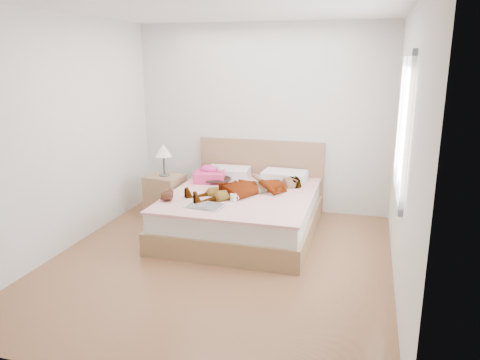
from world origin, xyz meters
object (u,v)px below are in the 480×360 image
(bed, at_px, (244,209))
(plush_toy, at_px, (168,195))
(coffee_mug, at_px, (234,198))
(woman, at_px, (249,185))
(nightstand, at_px, (165,192))
(magazine, at_px, (204,206))
(towel, at_px, (209,175))
(phone, at_px, (220,169))

(bed, xyz_separation_m, plush_toy, (-0.76, -0.62, 0.30))
(coffee_mug, bearing_deg, woman, 77.62)
(bed, xyz_separation_m, nightstand, (-1.18, 0.22, 0.06))
(bed, distance_m, magazine, 0.81)
(magazine, distance_m, coffee_mug, 0.39)
(towel, bearing_deg, nightstand, -169.54)
(phone, xyz_separation_m, towel, (-0.15, 0.01, -0.10))
(coffee_mug, bearing_deg, magazine, -132.25)
(woman, relative_size, coffee_mug, 13.65)
(woman, height_order, magazine, woman)
(towel, relative_size, magazine, 1.07)
(phone, distance_m, nightstand, 0.85)
(phone, xyz_separation_m, plush_toy, (-0.34, -0.95, -0.12))
(nightstand, bearing_deg, coffee_mug, -29.47)
(plush_toy, bearing_deg, woman, 33.36)
(woman, distance_m, nightstand, 1.32)
(bed, bearing_deg, towel, 149.93)
(woman, height_order, plush_toy, woman)
(plush_toy, bearing_deg, nightstand, 116.63)
(nightstand, bearing_deg, plush_toy, -63.37)
(woman, relative_size, bed, 0.75)
(magazine, distance_m, plush_toy, 0.51)
(phone, xyz_separation_m, coffee_mug, (0.42, -0.77, -0.14))
(towel, bearing_deg, plush_toy, -100.84)
(towel, bearing_deg, bed, -30.07)
(phone, relative_size, nightstand, 0.10)
(towel, xyz_separation_m, magazine, (0.31, -1.06, -0.08))
(phone, relative_size, towel, 0.20)
(woman, distance_m, magazine, 0.75)
(towel, bearing_deg, woman, -31.81)
(towel, relative_size, coffee_mug, 4.18)
(towel, distance_m, nightstand, 0.67)
(woman, height_order, coffee_mug, woman)
(magazine, relative_size, nightstand, 0.44)
(magazine, bearing_deg, phone, 98.54)
(coffee_mug, distance_m, plush_toy, 0.78)
(towel, distance_m, plush_toy, 0.97)
(coffee_mug, bearing_deg, nightstand, 150.53)
(towel, distance_m, magazine, 1.11)
(phone, bearing_deg, woman, -80.93)
(woman, bearing_deg, nightstand, -145.38)
(magazine, distance_m, nightstand, 1.34)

